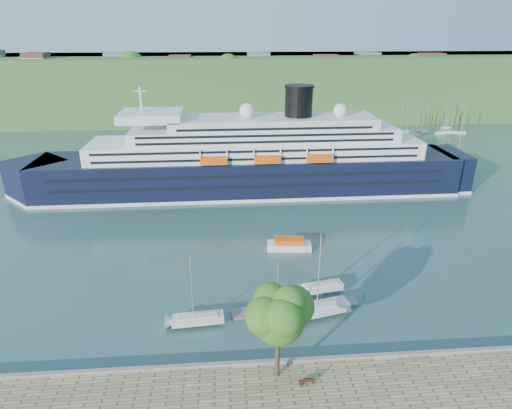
{
  "coord_description": "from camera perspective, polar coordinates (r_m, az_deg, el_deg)",
  "views": [
    {
      "loc": [
        -4.49,
        -35.47,
        33.82
      ],
      "look_at": [
        0.55,
        30.0,
        6.72
      ],
      "focal_mm": 30.0,
      "sensor_mm": 36.0,
      "label": 1
    }
  ],
  "objects": [
    {
      "name": "sailboat_white_near",
      "position": [
        52.55,
        -7.96,
        -11.74
      ],
      "size": [
        7.1,
        2.48,
        9.0
      ],
      "primitive_type": null,
      "rotation": [
        0.0,
        0.0,
        0.08
      ],
      "color": "silver",
      "rests_on": "ground"
    },
    {
      "name": "sailboat_extra",
      "position": [
        53.84,
        8.88,
        -9.94
      ],
      "size": [
        8.43,
        4.11,
        10.49
      ],
      "primitive_type": null,
      "rotation": [
        0.0,
        0.0,
        0.24
      ],
      "color": "silver",
      "rests_on": "ground"
    },
    {
      "name": "promenade_tree",
      "position": [
        43.31,
        2.97,
        -16.31
      ],
      "size": [
        6.94,
        6.94,
        11.49
      ],
      "primitive_type": null,
      "color": "#28631A",
      "rests_on": "promenade"
    },
    {
      "name": "tender_launch",
      "position": [
        70.87,
        4.45,
        -5.24
      ],
      "size": [
        7.48,
        3.18,
        2.01
      ],
      "primitive_type": null,
      "rotation": [
        0.0,
        0.0,
        -0.1
      ],
      "color": "#ED540D",
      "rests_on": "ground"
    },
    {
      "name": "far_hillside",
      "position": [
        181.84,
        -3.07,
        15.5
      ],
      "size": [
        400.0,
        50.0,
        24.0
      ],
      "primitive_type": "cube",
      "color": "#355B24",
      "rests_on": "ground"
    },
    {
      "name": "park_bench",
      "position": [
        46.15,
        6.75,
        -22.24
      ],
      "size": [
        1.63,
        0.87,
        0.99
      ],
      "primitive_type": null,
      "rotation": [
        0.0,
        0.0,
        0.16
      ],
      "color": "#462014",
      "rests_on": "promenade"
    },
    {
      "name": "floating_pontoon",
      "position": [
        57.48,
        5.31,
        -13.5
      ],
      "size": [
        16.98,
        3.72,
        0.37
      ],
      "primitive_type": null,
      "rotation": [
        0.0,
        0.0,
        0.1
      ],
      "color": "slate",
      "rests_on": "ground"
    },
    {
      "name": "quay_coping",
      "position": [
        48.29,
        2.23,
        -20.18
      ],
      "size": [
        220.0,
        0.5,
        0.3
      ],
      "primitive_type": "cube",
      "color": "slate",
      "rests_on": "promenade"
    },
    {
      "name": "ground",
      "position": [
        49.22,
        2.19,
        -21.0
      ],
      "size": [
        400.0,
        400.0,
        0.0
      ],
      "primitive_type": "plane",
      "color": "#294947",
      "rests_on": "ground"
    },
    {
      "name": "cruise_ship",
      "position": [
        92.79,
        -1.14,
        8.53
      ],
      "size": [
        102.89,
        15.31,
        23.09
      ],
      "primitive_type": null,
      "rotation": [
        0.0,
        0.0,
        0.0
      ],
      "color": "black",
      "rests_on": "ground"
    },
    {
      "name": "sailboat_white_far",
      "position": [
        58.72,
        8.84,
        -8.0
      ],
      "size": [
        6.96,
        3.1,
        8.69
      ],
      "primitive_type": null,
      "rotation": [
        0.0,
        0.0,
        0.19
      ],
      "color": "silver",
      "rests_on": "ground"
    },
    {
      "name": "sailboat_red",
      "position": [
        52.6,
        3.33,
        -12.08
      ],
      "size": [
        6.31,
        1.82,
        8.12
      ],
      "primitive_type": null,
      "rotation": [
        0.0,
        0.0,
        0.01
      ],
      "color": "maroon",
      "rests_on": "ground"
    }
  ]
}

